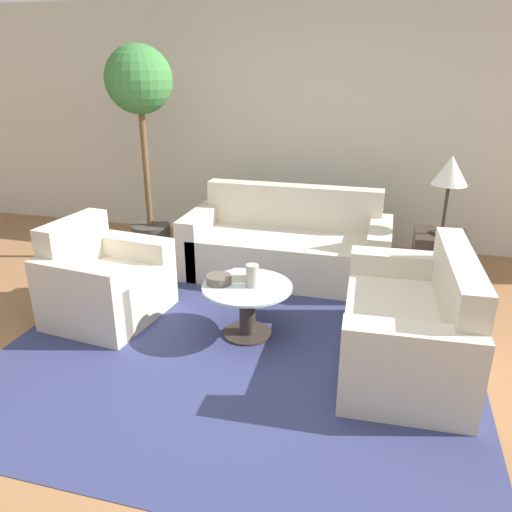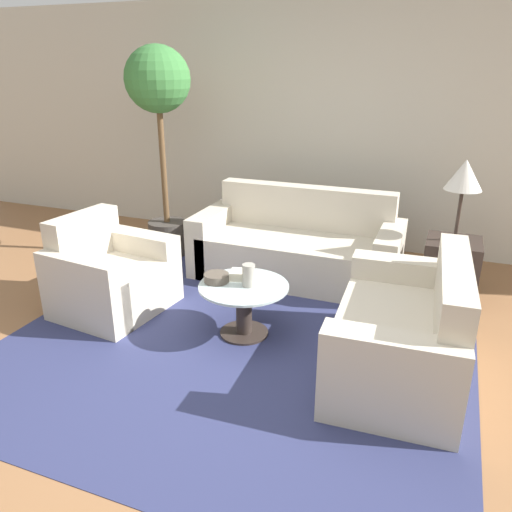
% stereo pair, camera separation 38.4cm
% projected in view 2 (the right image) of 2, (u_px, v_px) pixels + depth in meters
% --- Properties ---
extents(ground_plane, '(14.00, 14.00, 0.00)m').
position_uv_depth(ground_plane, '(216.00, 380.00, 3.27)').
color(ground_plane, '#8E603D').
extents(wall_back, '(10.00, 0.06, 2.60)m').
position_uv_depth(wall_back, '(331.00, 127.00, 5.36)').
color(wall_back, beige).
rests_on(wall_back, ground_plane).
extents(rug, '(3.32, 3.35, 0.01)m').
position_uv_depth(rug, '(244.00, 333.00, 3.83)').
color(rug, navy).
rests_on(rug, ground_plane).
extents(sofa_main, '(1.93, 0.82, 0.83)m').
position_uv_depth(sofa_main, '(298.00, 248.00, 4.80)').
color(sofa_main, beige).
rests_on(sofa_main, ground_plane).
extents(armchair, '(0.85, 0.94, 0.79)m').
position_uv_depth(armchair, '(109.00, 278.00, 4.14)').
color(armchair, beige).
rests_on(armchair, ground_plane).
extents(loveseat, '(0.84, 1.42, 0.81)m').
position_uv_depth(loveseat, '(408.00, 336.00, 3.26)').
color(loveseat, beige).
rests_on(loveseat, ground_plane).
extents(coffee_table, '(0.67, 0.67, 0.41)m').
position_uv_depth(coffee_table, '(244.00, 303.00, 3.73)').
color(coffee_table, '#332823').
rests_on(coffee_table, ground_plane).
extents(side_table, '(0.44, 0.44, 0.56)m').
position_uv_depth(side_table, '(450.00, 271.00, 4.27)').
color(side_table, '#332823').
rests_on(side_table, ground_plane).
extents(table_lamp, '(0.30, 0.30, 0.68)m').
position_uv_depth(table_lamp, '(464.00, 178.00, 3.98)').
color(table_lamp, '#332823').
rests_on(table_lamp, side_table).
extents(potted_plant, '(0.64, 0.64, 2.12)m').
position_uv_depth(potted_plant, '(160.00, 112.00, 4.91)').
color(potted_plant, '#3D3833').
rests_on(potted_plant, ground_plane).
extents(vase, '(0.09, 0.09, 0.17)m').
position_uv_depth(vase, '(249.00, 275.00, 3.63)').
color(vase, '#9E998E').
rests_on(vase, coffee_table).
extents(bowl, '(0.19, 0.19, 0.06)m').
position_uv_depth(bowl, '(216.00, 278.00, 3.73)').
color(bowl, brown).
rests_on(bowl, coffee_table).
extents(book_stack, '(0.20, 0.17, 0.07)m').
position_uv_depth(book_stack, '(242.00, 275.00, 3.77)').
color(book_stack, beige).
rests_on(book_stack, coffee_table).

